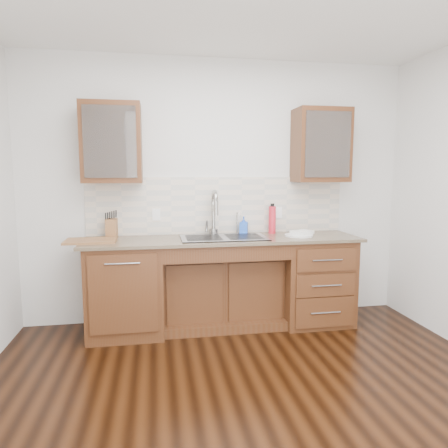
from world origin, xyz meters
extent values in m
cube|color=black|center=(0.00, 0.00, -0.05)|extent=(4.00, 3.50, 0.10)
cube|color=silver|center=(0.00, 1.80, 1.35)|extent=(4.00, 0.10, 2.70)
cube|color=#593014|center=(-0.95, 1.44, 0.44)|extent=(0.70, 0.62, 0.88)
cube|color=#593014|center=(0.00, 1.53, 0.35)|extent=(1.20, 0.44, 0.70)
cube|color=#593014|center=(0.95, 1.44, 0.44)|extent=(0.70, 0.62, 0.88)
cube|color=#84705B|center=(0.00, 1.43, 0.90)|extent=(2.70, 0.65, 0.03)
cube|color=beige|center=(0.00, 1.74, 1.21)|extent=(2.70, 0.02, 0.59)
cube|color=#9E9EA5|center=(0.00, 1.41, 0.83)|extent=(0.84, 0.46, 0.19)
cylinder|color=#999993|center=(-0.07, 1.64, 1.11)|extent=(0.04, 0.04, 0.40)
cylinder|color=#999993|center=(0.18, 1.65, 1.03)|extent=(0.02, 0.02, 0.24)
cube|color=#593014|center=(-1.05, 1.58, 1.83)|extent=(0.55, 0.34, 0.75)
cube|color=#593014|center=(1.05, 1.58, 1.83)|extent=(0.55, 0.34, 0.75)
cube|color=white|center=(-0.65, 1.73, 1.12)|extent=(0.08, 0.01, 0.12)
cube|color=white|center=(0.65, 1.73, 1.12)|extent=(0.08, 0.01, 0.12)
imported|color=blue|center=(0.25, 1.66, 1.00)|extent=(0.10, 0.11, 0.18)
cylinder|color=red|center=(0.55, 1.63, 1.05)|extent=(0.10, 0.10, 0.29)
cylinder|color=white|center=(0.77, 1.41, 0.92)|extent=(0.31, 0.31, 0.02)
cube|color=white|center=(0.82, 1.45, 0.94)|extent=(0.25, 0.23, 0.03)
cube|color=brown|center=(-1.09, 1.66, 1.00)|extent=(0.11, 0.17, 0.18)
cube|color=#A66037|center=(-1.25, 1.40, 0.92)|extent=(0.47, 0.33, 0.02)
imported|color=white|center=(-1.17, 1.58, 1.78)|extent=(0.16, 0.16, 0.11)
imported|color=silver|center=(-1.00, 1.58, 1.77)|extent=(0.12, 0.12, 0.09)
imported|color=white|center=(0.90, 1.58, 1.78)|extent=(0.15, 0.15, 0.10)
imported|color=white|center=(1.14, 1.58, 1.77)|extent=(0.11, 0.11, 0.09)
camera|label=1|loc=(-0.65, -2.40, 1.55)|focal=32.00mm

